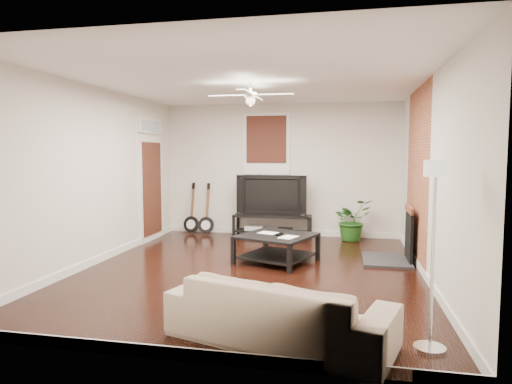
# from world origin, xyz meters

# --- Properties ---
(room) EXTENTS (5.01, 6.01, 2.81)m
(room) POSITION_xyz_m (0.00, 0.00, 1.40)
(room) COLOR black
(room) RESTS_ON ground
(brick_accent) EXTENTS (0.02, 2.20, 2.80)m
(brick_accent) POSITION_xyz_m (2.49, 1.00, 1.40)
(brick_accent) COLOR #984A31
(brick_accent) RESTS_ON floor
(fireplace) EXTENTS (0.80, 1.10, 0.92)m
(fireplace) POSITION_xyz_m (2.20, 1.00, 0.46)
(fireplace) COLOR black
(fireplace) RESTS_ON floor
(window_back) EXTENTS (1.00, 0.06, 1.30)m
(window_back) POSITION_xyz_m (-0.30, 2.97, 1.95)
(window_back) COLOR #36130E
(window_back) RESTS_ON wall_back
(door_left) EXTENTS (0.08, 1.00, 2.50)m
(door_left) POSITION_xyz_m (-2.46, 1.90, 1.25)
(door_left) COLOR white
(door_left) RESTS_ON wall_left
(tv_stand) EXTENTS (1.64, 0.44, 0.46)m
(tv_stand) POSITION_xyz_m (-0.14, 2.78, 0.23)
(tv_stand) COLOR black
(tv_stand) RESTS_ON floor
(tv) EXTENTS (1.47, 0.19, 0.85)m
(tv) POSITION_xyz_m (-0.14, 2.80, 0.88)
(tv) COLOR black
(tv) RESTS_ON tv_stand
(coffee_table) EXTENTS (1.38, 1.38, 0.45)m
(coffee_table) POSITION_xyz_m (0.30, 0.59, 0.22)
(coffee_table) COLOR black
(coffee_table) RESTS_ON floor
(sofa) EXTENTS (2.24, 1.40, 0.61)m
(sofa) POSITION_xyz_m (0.80, -2.44, 0.31)
(sofa) COLOR tan
(sofa) RESTS_ON floor
(floor_lamp) EXTENTS (0.35, 0.35, 1.71)m
(floor_lamp) POSITION_xyz_m (2.15, -2.34, 0.85)
(floor_lamp) COLOR white
(floor_lamp) RESTS_ON floor
(potted_plant) EXTENTS (1.00, 0.98, 0.84)m
(potted_plant) POSITION_xyz_m (1.51, 2.66, 0.42)
(potted_plant) COLOR #1E5317
(potted_plant) RESTS_ON floor
(guitar_left) EXTENTS (0.37, 0.27, 1.13)m
(guitar_left) POSITION_xyz_m (-1.93, 2.75, 0.56)
(guitar_left) COLOR black
(guitar_left) RESTS_ON floor
(guitar_right) EXTENTS (0.36, 0.26, 1.13)m
(guitar_right) POSITION_xyz_m (-1.58, 2.72, 0.56)
(guitar_right) COLOR black
(guitar_right) RESTS_ON floor
(ceiling_fan) EXTENTS (1.24, 1.24, 0.32)m
(ceiling_fan) POSITION_xyz_m (0.00, 0.00, 2.60)
(ceiling_fan) COLOR white
(ceiling_fan) RESTS_ON ceiling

